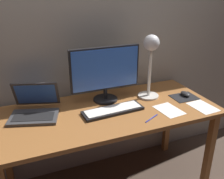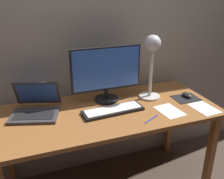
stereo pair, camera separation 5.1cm
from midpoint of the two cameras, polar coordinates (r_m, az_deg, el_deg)
back_wall at (r=2.02m, az=-4.20°, el=14.74°), size 4.80×0.06×2.60m
desk at (r=1.86m, az=-0.15°, el=-6.86°), size 1.60×0.70×0.74m
monitor at (r=1.89m, az=-0.56°, el=4.12°), size 0.54×0.19×0.42m
keyboard_main at (r=1.80m, az=1.04°, el=-4.74°), size 0.45×0.17×0.03m
laptop at (r=1.84m, az=-16.14°, el=-3.33°), size 0.39×0.38×0.22m
desk_lamp at (r=1.93m, az=9.82°, el=7.64°), size 0.17×0.17×0.50m
mousepad at (r=2.10m, az=17.07°, el=-1.89°), size 0.20×0.16×0.00m
mouse at (r=2.11m, az=17.31°, el=-1.17°), size 0.06×0.10×0.03m
paper_sheet_near_mouse at (r=1.98m, az=20.87°, el=-3.98°), size 0.16×0.22×0.00m
paper_sheet_by_keyboard at (r=1.86m, az=13.68°, el=-4.73°), size 0.17×0.22×0.00m
pen at (r=1.73m, az=9.75°, el=-6.60°), size 0.13×0.07×0.01m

